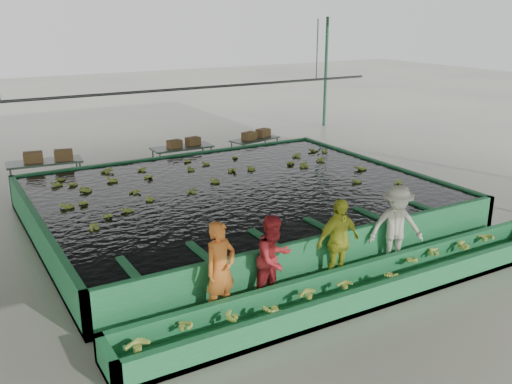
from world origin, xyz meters
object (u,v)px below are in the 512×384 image
packing_table_mid (183,160)px  box_stack_left (49,161)px  box_stack_mid (184,146)px  worker_c (338,242)px  worker_d (396,227)px  packing_table_right (255,150)px  box_stack_right (256,138)px  sorting_trough (365,286)px  worker_b (274,259)px  flotation_tank (237,202)px  worker_a (220,270)px  packing_table_left (46,177)px

packing_table_mid → box_stack_left: (-4.27, 0.01, 0.51)m
packing_table_mid → box_stack_mid: (0.08, 0.01, 0.46)m
worker_c → worker_d: worker_d is taller
packing_table_right → box_stack_right: size_ratio=1.46×
sorting_trough → worker_b: 1.84m
packing_table_mid → box_stack_mid: bearing=10.0°
packing_table_right → worker_d: bearing=-101.9°
worker_b → packing_table_right: (4.99, 9.32, -0.43)m
flotation_tank → packing_table_right: size_ratio=5.44×
packing_table_right → box_stack_left: (-7.19, -0.19, 0.55)m
flotation_tank → box_stack_mid: 4.89m
worker_a → box_stack_mid: bearing=56.0°
packing_table_left → packing_table_right: size_ratio=1.16×
box_stack_left → box_stack_right: (7.28, 0.23, -0.14)m
sorting_trough → packing_table_left: 10.71m
packing_table_right → box_stack_mid: bearing=-176.3°
box_stack_left → box_stack_right: bearing=1.8°
worker_a → worker_c: size_ratio=1.01×
worker_c → packing_table_mid: (0.57, 9.12, -0.42)m
sorting_trough → box_stack_right: bearing=70.8°
box_stack_right → flotation_tank: bearing=-125.0°
packing_table_left → box_stack_left: box_stack_left is taller
flotation_tank → worker_a: (-2.64, -4.30, 0.44)m
box_stack_right → packing_table_right: bearing=-154.2°
worker_a → worker_d: 4.14m
sorting_trough → worker_c: size_ratio=5.66×
packing_table_mid → worker_b: bearing=-102.8°
box_stack_right → worker_b: bearing=-118.5°
box_stack_mid → box_stack_right: size_ratio=0.93×
worker_a → box_stack_left: 9.20m
box_stack_mid → worker_d: bearing=-84.4°
worker_a → worker_b: worker_a is taller
flotation_tank → worker_a: 5.07m
worker_d → box_stack_mid: (-0.89, 9.13, 0.02)m
worker_a → box_stack_right: (6.18, 9.36, -0.05)m
worker_a → packing_table_mid: size_ratio=0.88×
worker_b → flotation_tank: bearing=57.0°
packing_table_right → box_stack_left: box_stack_left is taller
flotation_tank → packing_table_mid: bearing=83.8°
sorting_trough → worker_c: (-0.04, 0.80, 0.63)m
worker_d → packing_table_left: bearing=145.0°
worker_c → packing_table_right: bearing=66.3°
worker_c → packing_table_mid: 9.15m
worker_d → box_stack_left: worker_d is taller
worker_c → box_stack_left: 9.85m
worker_c → worker_a: bearing=176.9°
worker_d → packing_table_left: 10.64m
worker_a → packing_table_right: bearing=42.4°
worker_b → packing_table_mid: 9.36m
flotation_tank → packing_table_mid: packing_table_mid is taller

